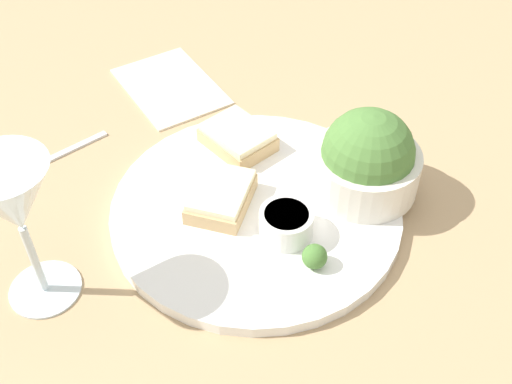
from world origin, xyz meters
name	(u,v)px	position (x,y,z in m)	size (l,w,h in m)	color
ground_plane	(256,214)	(0.00, 0.00, 0.00)	(4.00, 4.00, 0.00)	tan
dinner_plate	(256,210)	(0.00, 0.00, 0.01)	(0.32, 0.32, 0.01)	white
salad_bowl	(367,160)	(-0.02, -0.12, 0.05)	(0.12, 0.12, 0.10)	silver
sauce_ramekin	(286,223)	(-0.05, -0.01, 0.03)	(0.06, 0.06, 0.03)	white
cheese_toast_near	(221,196)	(0.01, 0.03, 0.03)	(0.10, 0.10, 0.03)	tan
cheese_toast_far	(238,137)	(0.10, -0.02, 0.03)	(0.10, 0.09, 0.03)	tan
wine_glass	(13,205)	(-0.02, 0.23, 0.12)	(0.08, 0.08, 0.16)	silver
garnish	(315,256)	(-0.10, -0.02, 0.03)	(0.03, 0.03, 0.03)	#477533
napkin	(170,86)	(0.26, 0.02, 0.00)	(0.17, 0.14, 0.01)	beige
fork	(33,166)	(0.17, 0.22, 0.00)	(0.07, 0.19, 0.01)	silver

